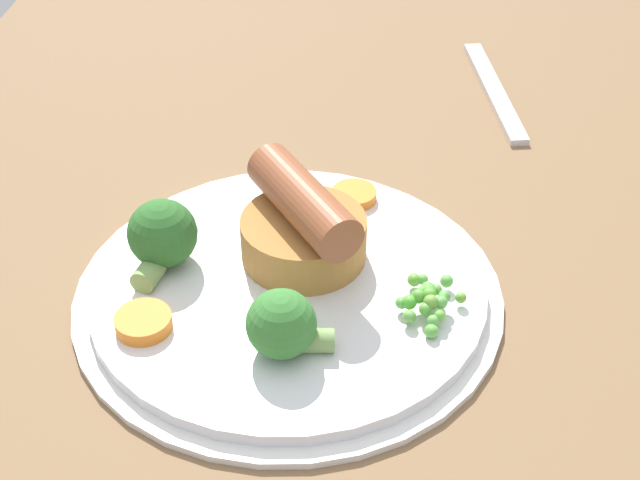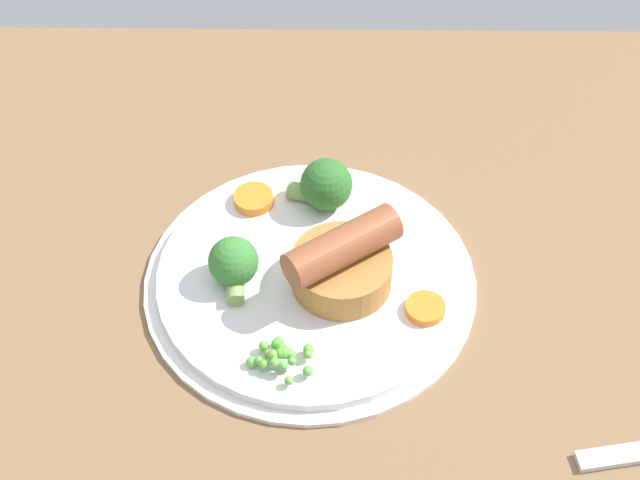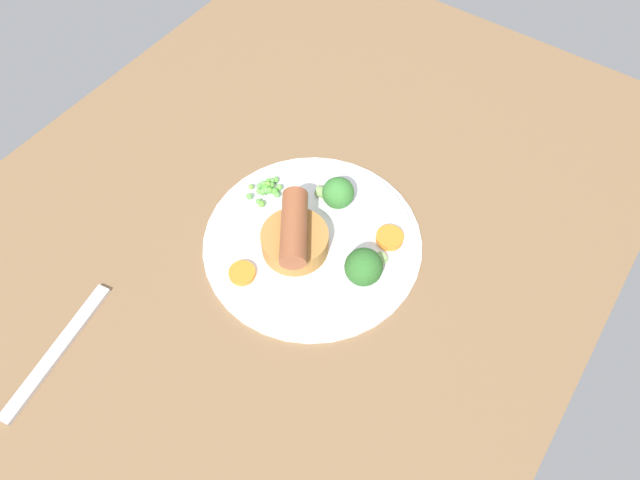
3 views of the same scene
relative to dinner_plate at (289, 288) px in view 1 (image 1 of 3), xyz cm
name	(u,v)px [view 1 (image 1 of 3)]	position (x,y,z in cm)	size (l,w,h in cm)	color
dining_table	(359,317)	(0.19, 4.75, -2.07)	(110.00, 80.00, 3.00)	brown
dinner_plate	(289,288)	(0.00, 0.00, 0.00)	(28.25, 28.25, 1.40)	silver
sausage_pudding	(303,226)	(-2.46, 0.76, 3.35)	(10.03, 8.41, 6.19)	#AD7538
pea_pile	(428,299)	(2.36, 9.03, 1.82)	(5.09, 4.47, 1.83)	#5FB64C
broccoli_floret_near	(162,236)	(-0.99, -8.45, 3.08)	(5.93, 4.65, 4.65)	#2D6628
broccoli_floret_far	(283,325)	(6.51, 0.47, 2.87)	(4.22, 5.29, 4.22)	#387A33
carrot_slice_0	(354,195)	(-9.30, 3.77, 1.22)	(3.28, 3.28, 0.77)	orange
carrot_slice_1	(143,322)	(5.38, -8.33, 1.30)	(3.52, 3.52, 0.93)	orange
fork	(494,91)	(-28.88, 15.40, -0.27)	(18.00, 1.60, 0.60)	silver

